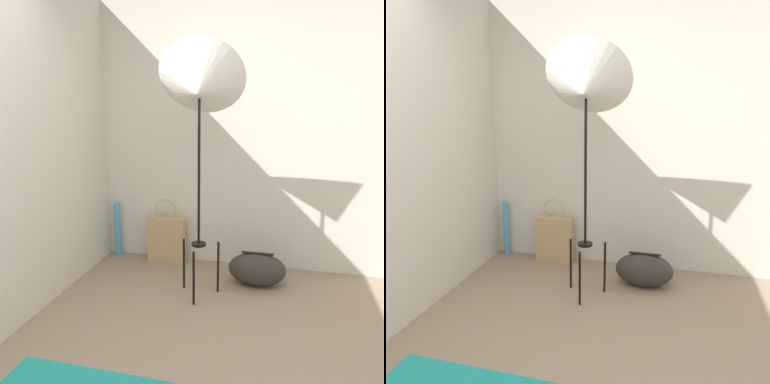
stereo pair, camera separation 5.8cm
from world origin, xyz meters
The scene contains 6 objects.
wall_back centered at (0.00, 2.33, 1.30)m, with size 8.00×0.05×2.60m.
wall_side_left centered at (-1.33, 1.00, 1.30)m, with size 0.05×8.00×2.60m.
photo_umbrella centered at (-0.14, 1.57, 1.73)m, with size 0.70×0.60×2.09m.
tote_bag centered at (-0.62, 2.18, 0.25)m, with size 0.38×0.11×0.67m.
duffel_bag centered at (0.33, 1.88, 0.15)m, with size 0.52×0.30×0.31m.
paper_roll centered at (-1.19, 2.23, 0.29)m, with size 0.06×0.06×0.59m.
Camera 1 is at (0.52, -1.31, 1.59)m, focal length 35.00 mm.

